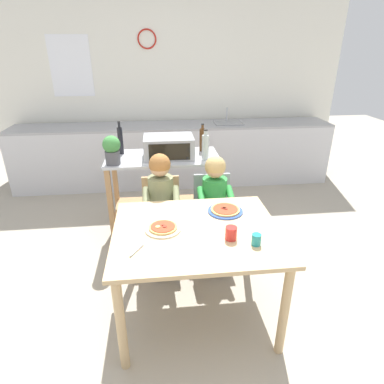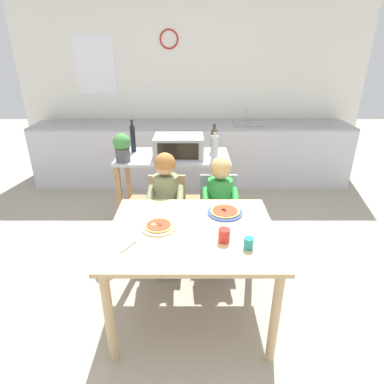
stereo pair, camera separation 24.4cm
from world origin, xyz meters
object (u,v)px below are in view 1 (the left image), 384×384
(bottle_tall_green_wine, at_px, (120,140))
(child_in_green_shirt, at_px, (216,200))
(bottle_clear_vinegar, at_px, (205,147))
(pizza_plate_blue_rimmed, at_px, (225,210))
(potted_herb_plant, at_px, (112,149))
(drinking_cup_teal, at_px, (256,240))
(dining_chair_left, at_px, (162,214))
(kitchen_island_cart, at_px, (164,183))
(toaster_oven, at_px, (169,147))
(drinking_cup_red, at_px, (231,233))
(bottle_slim_sauce, at_px, (202,139))
(pizza_plate_cream, at_px, (163,228))
(child_in_olive_shirt, at_px, (161,200))
(dining_chair_right, at_px, (213,211))
(dining_table, at_px, (197,242))
(serving_spoon, at_px, (137,250))

(bottle_tall_green_wine, xyz_separation_m, child_in_green_shirt, (0.87, -0.73, -0.37))
(bottle_clear_vinegar, height_order, pizza_plate_blue_rimmed, bottle_clear_vinegar)
(potted_herb_plant, relative_size, drinking_cup_teal, 3.61)
(dining_chair_left, bearing_deg, child_in_green_shirt, -12.98)
(kitchen_island_cart, xyz_separation_m, toaster_oven, (0.06, -0.03, 0.40))
(drinking_cup_red, bearing_deg, bottle_clear_vinegar, 89.50)
(bottle_clear_vinegar, height_order, potted_herb_plant, bottle_clear_vinegar)
(kitchen_island_cart, xyz_separation_m, bottle_slim_sauce, (0.43, 0.14, 0.42))
(pizza_plate_cream, relative_size, pizza_plate_blue_rimmed, 0.93)
(drinking_cup_teal, bearing_deg, bottle_slim_sauce, 94.34)
(drinking_cup_red, xyz_separation_m, drinking_cup_teal, (0.15, -0.08, -0.01))
(kitchen_island_cart, distance_m, child_in_olive_shirt, 0.61)
(dining_chair_right, relative_size, drinking_cup_teal, 10.61)
(dining_chair_right, bearing_deg, drinking_cup_red, -92.64)
(dining_table, distance_m, pizza_plate_cream, 0.26)
(dining_chair_left, bearing_deg, toaster_oven, 77.72)
(pizza_plate_cream, bearing_deg, pizza_plate_blue_rimmed, 23.62)
(dining_table, height_order, dining_chair_right, dining_chair_right)
(toaster_oven, xyz_separation_m, child_in_olive_shirt, (-0.10, -0.58, -0.31))
(kitchen_island_cart, xyz_separation_m, bottle_clear_vinegar, (0.41, -0.15, 0.42))
(toaster_oven, height_order, serving_spoon, toaster_oven)
(dining_table, relative_size, child_in_olive_shirt, 1.08)
(child_in_olive_shirt, bearing_deg, dining_chair_left, 90.00)
(bottle_clear_vinegar, relative_size, potted_herb_plant, 1.10)
(child_in_green_shirt, relative_size, pizza_plate_cream, 4.12)
(kitchen_island_cart, relative_size, pizza_plate_blue_rimmed, 4.28)
(child_in_green_shirt, relative_size, serving_spoon, 7.32)
(bottle_tall_green_wine, height_order, potted_herb_plant, bottle_tall_green_wine)
(bottle_clear_vinegar, relative_size, bottle_tall_green_wine, 0.89)
(kitchen_island_cart, height_order, dining_chair_right, kitchen_island_cart)
(child_in_olive_shirt, height_order, child_in_green_shirt, child_in_olive_shirt)
(dining_chair_right, bearing_deg, pizza_plate_blue_rimmed, -90.01)
(dining_chair_right, bearing_deg, child_in_olive_shirt, -165.01)
(dining_chair_right, relative_size, drinking_cup_red, 9.00)
(dining_chair_right, bearing_deg, bottle_clear_vinegar, 95.53)
(serving_spoon, bearing_deg, potted_herb_plant, 101.83)
(dining_table, xyz_separation_m, dining_chair_right, (0.25, 0.76, -0.17))
(dining_table, distance_m, drinking_cup_red, 0.29)
(bottle_clear_vinegar, bearing_deg, drinking_cup_teal, -84.13)
(toaster_oven, distance_m, child_in_green_shirt, 0.76)
(bottle_clear_vinegar, xyz_separation_m, dining_chair_right, (0.03, -0.32, -0.54))
(toaster_oven, bearing_deg, drinking_cup_teal, -71.31)
(pizza_plate_cream, bearing_deg, serving_spoon, -125.30)
(bottle_clear_vinegar, height_order, child_in_green_shirt, bottle_clear_vinegar)
(child_in_green_shirt, bearing_deg, dining_chair_left, 167.02)
(bottle_clear_vinegar, height_order, child_in_olive_shirt, bottle_clear_vinegar)
(potted_herb_plant, height_order, dining_chair_right, potted_herb_plant)
(toaster_oven, distance_m, drinking_cup_teal, 1.53)
(dining_chair_right, height_order, child_in_green_shirt, child_in_green_shirt)
(toaster_oven, distance_m, serving_spoon, 1.47)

